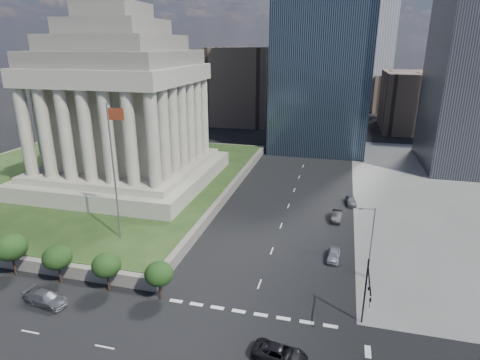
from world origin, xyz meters
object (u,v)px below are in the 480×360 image
(war_memorial, at_px, (120,86))
(parked_sedan_near, at_px, (334,255))
(pickup_truck, at_px, (280,354))
(suv_grey, at_px, (46,298))
(parked_sedan_mid, at_px, (336,216))
(flagpole, at_px, (114,166))
(traffic_signal_ne, at_px, (367,291))
(parked_sedan_far, at_px, (351,201))
(street_lamp_north, at_px, (370,239))

(war_memorial, xyz_separation_m, parked_sedan_near, (43.00, -19.28, -20.66))
(pickup_truck, height_order, suv_grey, suv_grey)
(parked_sedan_near, bearing_deg, parked_sedan_mid, 92.81)
(flagpole, relative_size, traffic_signal_ne, 2.50)
(suv_grey, bearing_deg, parked_sedan_near, -51.45)
(suv_grey, distance_m, parked_sedan_mid, 46.44)
(suv_grey, distance_m, parked_sedan_far, 54.11)
(pickup_truck, distance_m, parked_sedan_near, 21.48)
(flagpole, height_order, pickup_truck, flagpole)
(flagpole, xyz_separation_m, parked_sedan_far, (33.33, 26.77, -12.34))
(parked_sedan_near, distance_m, parked_sedan_far, 22.19)
(flagpole, relative_size, suv_grey, 3.65)
(traffic_signal_ne, height_order, parked_sedan_mid, traffic_signal_ne)
(pickup_truck, height_order, parked_sedan_mid, parked_sedan_mid)
(traffic_signal_ne, bearing_deg, war_memorial, 143.58)
(flagpole, bearing_deg, parked_sedan_mid, 31.19)
(parked_sedan_near, relative_size, parked_sedan_far, 0.95)
(traffic_signal_ne, relative_size, parked_sedan_far, 1.77)
(suv_grey, xyz_separation_m, parked_sedan_far, (35.12, 41.16, -0.02))
(parked_sedan_near, bearing_deg, parked_sedan_far, 86.34)
(traffic_signal_ne, height_order, parked_sedan_near, traffic_signal_ne)
(suv_grey, xyz_separation_m, parked_sedan_mid, (32.62, 33.05, -0.02))
(traffic_signal_ne, xyz_separation_m, street_lamp_north, (0.83, 11.30, 0.41))
(traffic_signal_ne, distance_m, parked_sedan_near, 16.07)
(war_memorial, bearing_deg, flagpole, -63.11)
(street_lamp_north, distance_m, parked_sedan_mid, 18.83)
(street_lamp_north, xyz_separation_m, parked_sedan_far, (-1.83, 25.77, -4.89))
(street_lamp_north, relative_size, parked_sedan_near, 2.31)
(street_lamp_north, bearing_deg, parked_sedan_near, 139.33)
(flagpole, bearing_deg, suv_grey, -97.10)
(war_memorial, bearing_deg, parked_sedan_near, -24.15)
(war_memorial, bearing_deg, parked_sedan_mid, -7.08)
(traffic_signal_ne, bearing_deg, suv_grey, -173.54)
(war_memorial, height_order, traffic_signal_ne, war_memorial)
(street_lamp_north, relative_size, pickup_truck, 1.83)
(flagpole, bearing_deg, parked_sedan_far, 38.77)
(traffic_signal_ne, distance_m, parked_sedan_far, 37.35)
(war_memorial, distance_m, parked_sedan_near, 51.46)
(street_lamp_north, height_order, parked_sedan_far, street_lamp_north)
(flagpole, distance_m, parked_sedan_near, 33.55)
(flagpole, distance_m, traffic_signal_ne, 36.69)
(parked_sedan_mid, bearing_deg, street_lamp_north, -73.70)
(traffic_signal_ne, relative_size, suv_grey, 1.46)
(flagpole, relative_size, street_lamp_north, 2.00)
(traffic_signal_ne, bearing_deg, flagpole, 163.29)
(traffic_signal_ne, height_order, pickup_truck, traffic_signal_ne)
(war_memorial, distance_m, street_lamp_north, 54.92)
(pickup_truck, bearing_deg, parked_sedan_mid, 1.38)
(pickup_truck, xyz_separation_m, parked_sedan_near, (4.42, 21.02, -0.02))
(street_lamp_north, xyz_separation_m, suv_grey, (-36.95, -15.39, -4.87))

